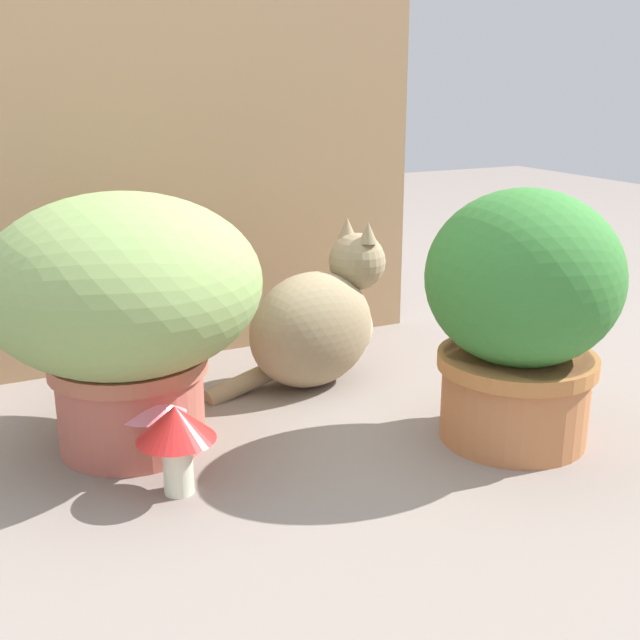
{
  "coord_description": "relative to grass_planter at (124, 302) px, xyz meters",
  "views": [
    {
      "loc": [
        -0.46,
        -1.12,
        0.57
      ],
      "look_at": [
        0.11,
        0.02,
        0.18
      ],
      "focal_mm": 45.19,
      "sensor_mm": 36.0,
      "label": 1
    }
  ],
  "objects": [
    {
      "name": "mushroom_ornament_pink",
      "position": [
        0.01,
        -0.08,
        -0.13
      ],
      "size": [
        0.11,
        0.11,
        0.15
      ],
      "color": "silver",
      "rests_on": "ground"
    },
    {
      "name": "grass_planter",
      "position": [
        0.0,
        0.0,
        0.0
      ],
      "size": [
        0.42,
        0.42,
        0.4
      ],
      "color": "#B86050",
      "rests_on": "ground"
    },
    {
      "name": "leafy_planter",
      "position": [
        0.56,
        -0.25,
        -0.02
      ],
      "size": [
        0.3,
        0.3,
        0.41
      ],
      "color": "#B77043",
      "rests_on": "ground"
    },
    {
      "name": "cat",
      "position": [
        0.39,
        0.11,
        -0.12
      ],
      "size": [
        0.39,
        0.22,
        0.32
      ],
      "color": "#988462",
      "rests_on": "ground"
    },
    {
      "name": "cardboard_backdrop",
      "position": [
        0.25,
        0.38,
        0.18
      ],
      "size": [
        0.95,
        0.03,
        0.85
      ],
      "primitive_type": "cube",
      "color": "tan",
      "rests_on": "ground"
    },
    {
      "name": "mushroom_ornament_red",
      "position": [
        0.02,
        -0.18,
        -0.14
      ],
      "size": [
        0.11,
        0.11,
        0.13
      ],
      "color": "#E5EAC7",
      "rests_on": "ground"
    },
    {
      "name": "ground_plane",
      "position": [
        0.2,
        -0.07,
        -0.24
      ],
      "size": [
        6.0,
        6.0,
        0.0
      ],
      "primitive_type": "plane",
      "color": "gray"
    }
  ]
}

